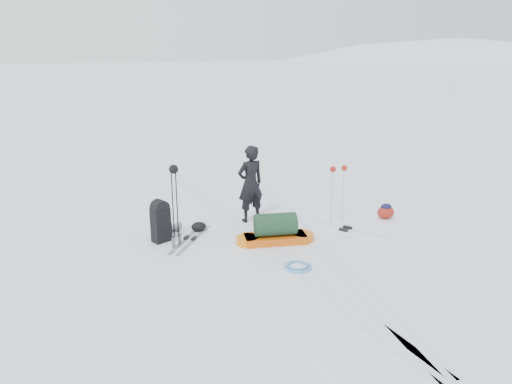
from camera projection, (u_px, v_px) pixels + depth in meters
ground at (261, 242)px, 10.17m from camera, size 200.00×200.00×0.00m
snow_hill_backdrop at (358, 340)px, 127.31m from camera, size 359.50×192.00×162.45m
ski_tracks at (270, 224)px, 11.16m from camera, size 3.38×17.97×0.01m
skier at (250, 184)px, 11.12m from camera, size 0.70×0.52×1.75m
pulk_sled at (275, 231)px, 10.09m from camera, size 1.66×0.79×0.61m
expedition_rucksack at (162, 221)px, 10.15m from camera, size 0.78×0.85×0.89m
ski_poles_black at (174, 178)px, 10.13m from camera, size 0.20×0.19×1.54m
ski_poles_silver at (338, 175)px, 10.99m from camera, size 0.42×0.14×1.31m
touring_skis_grey at (190, 239)px, 10.28m from camera, size 1.23×1.48×0.06m
touring_skis_white at (345, 230)px, 10.77m from camera, size 1.23×1.79×0.07m
rope_coil at (298, 266)px, 8.99m from camera, size 0.56×0.56×0.06m
small_daypack at (386, 211)px, 11.48m from camera, size 0.51×0.46×0.35m
thermos_pair at (176, 241)px, 9.90m from camera, size 0.22×0.19×0.26m
stuff_sack at (199, 227)px, 10.72m from camera, size 0.34×0.27×0.20m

